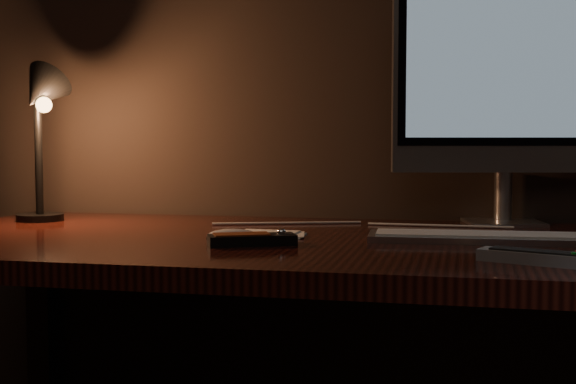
% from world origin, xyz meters
% --- Properties ---
extents(desk, '(1.60, 0.75, 0.75)m').
position_xyz_m(desk, '(0.00, 1.93, 0.62)').
color(desk, '#3C130D').
rests_on(desk, ground).
extents(monitor, '(0.49, 0.17, 0.52)m').
position_xyz_m(monitor, '(0.37, 2.18, 1.06)').
color(monitor, silver).
rests_on(monitor, desk).
extents(keyboard, '(0.42, 0.14, 0.02)m').
position_xyz_m(keyboard, '(0.32, 1.88, 0.76)').
color(keyboard, silver).
rests_on(keyboard, desk).
extents(mouse, '(0.10, 0.07, 0.02)m').
position_xyz_m(mouse, '(-0.13, 1.76, 0.76)').
color(mouse, white).
rests_on(mouse, desk).
extents(media_remote, '(0.17, 0.12, 0.03)m').
position_xyz_m(media_remote, '(-0.08, 1.74, 0.76)').
color(media_remote, black).
rests_on(media_remote, desk).
extents(tv_remote, '(0.19, 0.11, 0.02)m').
position_xyz_m(tv_remote, '(0.40, 1.63, 0.76)').
color(tv_remote, gray).
rests_on(tv_remote, desk).
extents(papers, '(0.14, 0.10, 0.01)m').
position_xyz_m(papers, '(-0.08, 1.87, 0.75)').
color(papers, white).
rests_on(papers, desk).
extents(desk_lamp, '(0.17, 0.18, 0.36)m').
position_xyz_m(desk_lamp, '(-0.64, 2.00, 0.99)').
color(desk_lamp, black).
rests_on(desk_lamp, desk).
extents(cable, '(0.64, 0.08, 0.01)m').
position_xyz_m(cable, '(0.07, 2.08, 0.75)').
color(cable, white).
rests_on(cable, desk).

